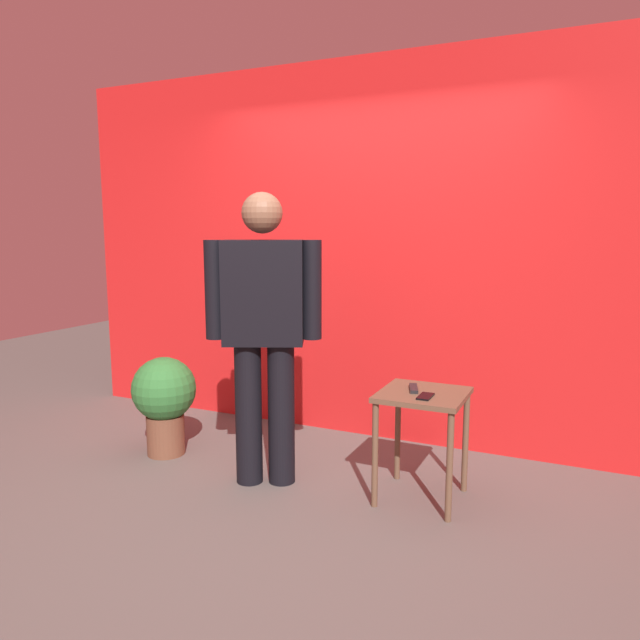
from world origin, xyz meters
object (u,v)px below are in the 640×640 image
object	(u,v)px
potted_plant	(164,397)
side_table	(423,412)
cell_phone	(425,396)
standing_person	(264,324)
tv_remote	(414,388)

from	to	relation	value
potted_plant	side_table	bearing A→B (deg)	2.13
cell_phone	potted_plant	bearing A→B (deg)	179.09
side_table	cell_phone	distance (m)	0.16
standing_person	potted_plant	xyz separation A→B (m)	(-0.87, 0.11, -0.59)
standing_person	potted_plant	size ratio (longest dim) A/B	2.58
standing_person	potted_plant	world-z (taller)	standing_person
side_table	potted_plant	size ratio (longest dim) A/B	0.93
standing_person	tv_remote	bearing A→B (deg)	12.57
standing_person	cell_phone	size ratio (longest dim) A/B	12.31
side_table	tv_remote	size ratio (longest dim) A/B	3.76
tv_remote	side_table	bearing A→B (deg)	-37.89
standing_person	tv_remote	world-z (taller)	standing_person
potted_plant	cell_phone	bearing A→B (deg)	-0.86
standing_person	tv_remote	distance (m)	0.96
standing_person	potted_plant	distance (m)	1.05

